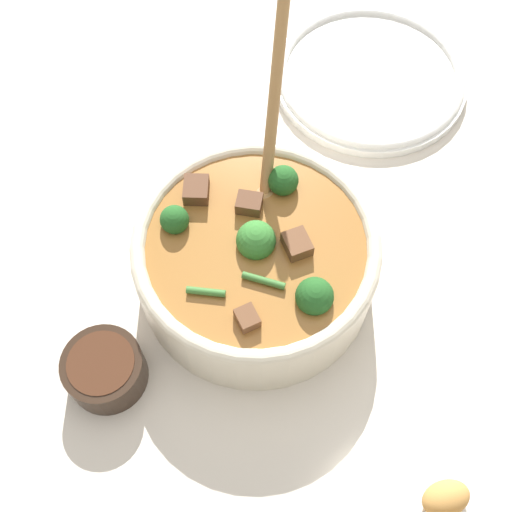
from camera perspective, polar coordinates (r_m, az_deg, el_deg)
name	(u,v)px	position (r m, az deg, el deg)	size (l,w,h in m)	color
ground_plane	(256,280)	(0.71, 0.00, -2.11)	(4.00, 4.00, 0.00)	silver
stew_bowl	(256,258)	(0.66, 0.01, -0.16)	(0.27, 0.27, 0.27)	beige
condiment_bowl	(105,369)	(0.66, -13.31, -9.76)	(0.08, 0.08, 0.05)	black
empty_plate	(370,77)	(0.88, 10.12, 15.43)	(0.25, 0.25, 0.02)	white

